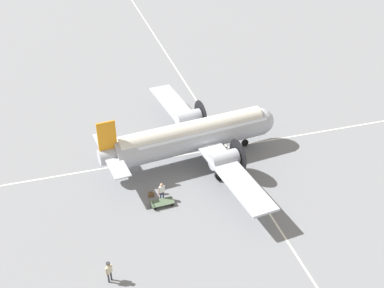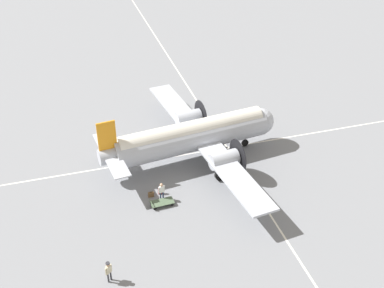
{
  "view_description": "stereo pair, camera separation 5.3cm",
  "coord_description": "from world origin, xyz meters",
  "views": [
    {
      "loc": [
        -10.45,
        -35.01,
        25.77
      ],
      "look_at": [
        0.0,
        0.0,
        1.7
      ],
      "focal_mm": 45.0,
      "sensor_mm": 36.0,
      "label": 1
    },
    {
      "loc": [
        -10.39,
        -35.03,
        25.77
      ],
      "look_at": [
        0.0,
        0.0,
        1.7
      ],
      "focal_mm": 45.0,
      "sensor_mm": 36.0,
      "label": 2
    }
  ],
  "objects": [
    {
      "name": "suitcase_upright_spare",
      "position": [
        -4.83,
        -4.25,
        0.24
      ],
      "size": [
        0.48,
        0.19,
        0.51
      ],
      "color": "brown",
      "rests_on": "ground_plane"
    },
    {
      "name": "apron_line_northsouth",
      "position": [
        3.78,
        0.0,
        0.0
      ],
      "size": [
        0.16,
        120.0,
        0.01
      ],
      "color": "silver",
      "rests_on": "ground_plane"
    },
    {
      "name": "crew_foreground",
      "position": [
        -9.44,
        -12.18,
        1.1
      ],
      "size": [
        0.49,
        0.41,
        1.74
      ],
      "rotation": [
        0.0,
        0.0,
        0.64
      ],
      "color": "#2D2D33",
      "rests_on": "ground_plane"
    },
    {
      "name": "passenger_boarding",
      "position": [
        -4.04,
        -4.87,
        1.03
      ],
      "size": [
        0.56,
        0.29,
        1.68
      ],
      "rotation": [
        0.0,
        0.0,
        0.28
      ],
      "color": "navy",
      "rests_on": "ground_plane"
    },
    {
      "name": "airliner_main",
      "position": [
        0.44,
        0.06,
        2.55
      ],
      "size": [
        16.94,
        22.67,
        5.86
      ],
      "rotation": [
        0.0,
        0.0,
        0.12
      ],
      "color": "#ADB2BC",
      "rests_on": "ground_plane"
    },
    {
      "name": "suitcase_near_door",
      "position": [
        -3.96,
        -4.08,
        0.29
      ],
      "size": [
        0.4,
        0.15,
        0.62
      ],
      "color": "maroon",
      "rests_on": "ground_plane"
    },
    {
      "name": "apron_line_eastwest",
      "position": [
        0.0,
        0.92,
        0.0
      ],
      "size": [
        120.0,
        0.16,
        0.01
      ],
      "color": "silver",
      "rests_on": "ground_plane"
    },
    {
      "name": "ground_plane",
      "position": [
        0.0,
        0.0,
        0.0
      ],
      "size": [
        300.0,
        300.0,
        0.0
      ],
      "primitive_type": "plane",
      "color": "slate"
    },
    {
      "name": "baggage_cart",
      "position": [
        -4.2,
        -5.53,
        0.27
      ],
      "size": [
        1.95,
        1.04,
        0.56
      ],
      "rotation": [
        0.0,
        0.0,
        0.06
      ],
      "color": "#4C6047",
      "rests_on": "ground_plane"
    }
  ]
}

